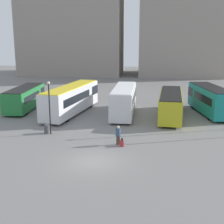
{
  "coord_description": "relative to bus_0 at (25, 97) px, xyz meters",
  "views": [
    {
      "loc": [
        3.58,
        -21.34,
        8.88
      ],
      "look_at": [
        0.43,
        8.97,
        1.67
      ],
      "focal_mm": 50.0,
      "sensor_mm": 36.0,
      "label": 1
    }
  ],
  "objects": [
    {
      "name": "suitcase",
      "position": [
        13.35,
        -12.81,
        -1.27
      ],
      "size": [
        0.35,
        0.45,
        0.76
      ],
      "rotation": [
        0.0,
        0.0,
        1.79
      ],
      "color": "#B7232D",
      "rests_on": "ground_plane"
    },
    {
      "name": "bus_3",
      "position": [
        18.21,
        -2.08,
        0.02
      ],
      "size": [
        3.34,
        10.77,
        2.87
      ],
      "rotation": [
        0.0,
        0.0,
        1.48
      ],
      "color": "gold",
      "rests_on": "ground_plane"
    },
    {
      "name": "lamp_post_2",
      "position": [
        6.37,
        -10.09,
        1.47
      ],
      "size": [
        0.28,
        0.28,
        5.04
      ],
      "color": "black",
      "rests_on": "ground_plane"
    },
    {
      "name": "bus_2",
      "position": [
        12.77,
        -1.53,
        0.25
      ],
      "size": [
        2.57,
        10.09,
        3.3
      ],
      "rotation": [
        0.0,
        0.0,
        1.56
      ],
      "color": "silver",
      "rests_on": "ground_plane"
    },
    {
      "name": "bus_1",
      "position": [
        6.46,
        -1.46,
        0.28
      ],
      "size": [
        4.62,
        12.57,
        3.34
      ],
      "rotation": [
        0.0,
        0.0,
        1.4
      ],
      "color": "silver",
      "rests_on": "ground_plane"
    },
    {
      "name": "trash_bin",
      "position": [
        5.92,
        -9.85,
        -1.11
      ],
      "size": [
        0.52,
        0.52,
        0.85
      ],
      "color": "#47474C",
      "rests_on": "ground_plane"
    },
    {
      "name": "building_block_left",
      "position": [
        -2.88,
        42.04,
        9.41
      ],
      "size": [
        24.4,
        17.36,
        21.91
      ],
      "color": "gray",
      "rests_on": "ground_plane"
    },
    {
      "name": "traveler",
      "position": [
        13.01,
        -12.43,
        -0.55
      ],
      "size": [
        0.51,
        0.51,
        1.67
      ],
      "rotation": [
        0.0,
        0.0,
        1.79
      ],
      "color": "#4C3828",
      "rests_on": "ground_plane"
    },
    {
      "name": "ground_plane",
      "position": [
        11.53,
        -16.42,
        -1.54
      ],
      "size": [
        160.0,
        160.0,
        0.0
      ],
      "primitive_type": "plane",
      "color": "slate"
    },
    {
      "name": "bus_4",
      "position": [
        23.05,
        0.01,
        0.23
      ],
      "size": [
        4.09,
        9.75,
        3.27
      ],
      "rotation": [
        0.0,
        0.0,
        1.73
      ],
      "color": "#19847F",
      "rests_on": "ground_plane"
    },
    {
      "name": "bus_0",
      "position": [
        0.0,
        0.0,
        0.0
      ],
      "size": [
        2.86,
        9.25,
        2.84
      ],
      "rotation": [
        0.0,
        0.0,
        1.61
      ],
      "color": "#237A38",
      "rests_on": "ground_plane"
    }
  ]
}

